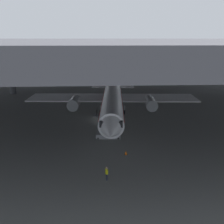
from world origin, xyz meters
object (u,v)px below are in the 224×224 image
object	(u,v)px
airplane_main	(112,101)
crew_worker_by_stairs	(115,124)
traffic_cone_orange	(126,153)
boarding_stairs	(108,133)
crew_worker_near_nose	(107,173)

from	to	relation	value
airplane_main	crew_worker_by_stairs	distance (m)	6.87
airplane_main	traffic_cone_orange	world-z (taller)	airplane_main
boarding_stairs	crew_worker_near_nose	distance (m)	11.63
boarding_stairs	crew_worker_near_nose	bearing A→B (deg)	-92.82
traffic_cone_orange	crew_worker_near_nose	bearing A→B (deg)	-115.17
airplane_main	boarding_stairs	size ratio (longest dim) A/B	7.68
boarding_stairs	crew_worker_by_stairs	bearing A→B (deg)	69.29
airplane_main	traffic_cone_orange	size ratio (longest dim) A/B	58.48
crew_worker_by_stairs	traffic_cone_orange	distance (m)	9.17
boarding_stairs	crew_worker_by_stairs	world-z (taller)	boarding_stairs
boarding_stairs	airplane_main	bearing A→B (deg)	82.92
crew_worker_by_stairs	traffic_cone_orange	xyz separation A→B (m)	(0.90, -9.10, -0.69)
crew_worker_by_stairs	boarding_stairs	bearing A→B (deg)	-110.71
crew_worker_near_nose	traffic_cone_orange	distance (m)	6.38
boarding_stairs	traffic_cone_orange	world-z (taller)	boarding_stairs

